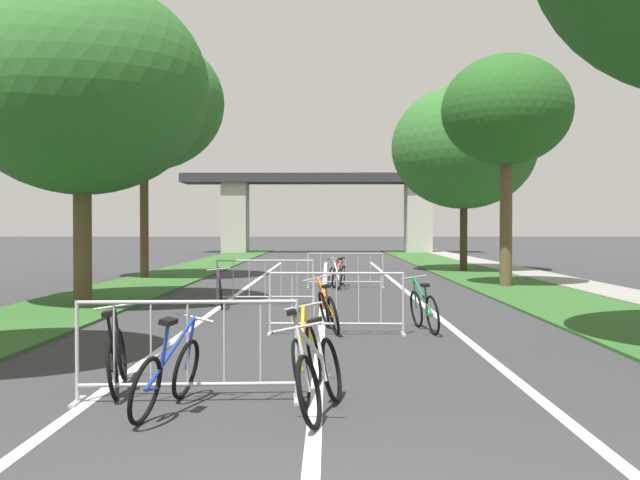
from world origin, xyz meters
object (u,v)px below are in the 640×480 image
crowd_barrier_third (265,282)px  bicycle_orange_0 (328,310)px  tree_left_maple_mid (82,88)px  bicycle_blue_4 (168,375)px  bicycle_yellow_1 (307,358)px  bicycle_black_5 (117,358)px  crowd_barrier_nearest (188,351)px  bicycle_red_3 (339,275)px  crowd_barrier_fourth (346,271)px  tree_right_pine_far (464,148)px  bicycle_silver_2 (320,376)px  bicycle_white_6 (335,277)px  tree_right_pine_near (506,111)px  bicycle_green_8 (424,310)px  bicycle_purple_7 (221,290)px  tree_left_cypress_far (144,103)px  crowd_barrier_second (337,304)px

crowd_barrier_third → bicycle_orange_0: bearing=-71.5°
tree_left_maple_mid → bicycle_blue_4: 11.42m
bicycle_yellow_1 → bicycle_black_5: size_ratio=1.09×
crowd_barrier_nearest → bicycle_red_3: bearing=83.1°
crowd_barrier_fourth → bicycle_orange_0: (-0.52, -9.14, -0.15)m
tree_right_pine_far → bicycle_yellow_1: bearing=-104.7°
crowd_barrier_nearest → bicycle_silver_2: bearing=-20.2°
tree_left_maple_mid → bicycle_white_6: 8.81m
tree_right_pine_near → bicycle_white_6: size_ratio=4.11×
tree_left_maple_mid → bicycle_orange_0: (5.66, -4.11, -4.65)m
bicycle_orange_0 → bicycle_green_8: bearing=-8.2°
tree_right_pine_near → bicycle_orange_0: 11.87m
bicycle_red_3 → bicycle_purple_7: (-2.78, -5.73, 0.02)m
bicycle_yellow_1 → bicycle_black_5: 2.12m
bicycle_white_6 → bicycle_green_8: (1.46, -8.70, 0.02)m
crowd_barrier_fourth → tree_left_cypress_far: bearing=151.3°
bicycle_silver_2 → bicycle_red_3: size_ratio=1.01×
bicycle_white_6 → bicycle_green_8: size_ratio=1.05×
bicycle_red_3 → bicycle_green_8: bearing=111.9°
crowd_barrier_third → bicycle_purple_7: (-0.97, -0.54, -0.14)m
tree_right_pine_near → bicycle_orange_0: tree_right_pine_near is taller
crowd_barrier_second → bicycle_yellow_1: size_ratio=1.32×
tree_left_cypress_far → tree_left_maple_mid: bearing=-84.6°
bicycle_red_3 → bicycle_white_6: size_ratio=0.99×
bicycle_silver_2 → bicycle_black_5: (-2.27, 1.06, -0.02)m
tree_right_pine_far → crowd_barrier_fourth: 10.71m
tree_right_pine_near → crowd_barrier_fourth: size_ratio=3.02×
bicycle_purple_7 → tree_left_cypress_far: bearing=-74.4°
tree_left_cypress_far → bicycle_white_6: (6.71, -4.24, -5.84)m
bicycle_silver_2 → bicycle_blue_4: bearing=7.7°
crowd_barrier_third → bicycle_red_3: size_ratio=1.37×
tree_left_maple_mid → bicycle_white_6: (5.87, 4.64, -4.66)m
crowd_barrier_nearest → bicycle_blue_4: size_ratio=1.41×
crowd_barrier_second → bicycle_yellow_1: 4.39m
tree_right_pine_near → bicycle_red_3: bearing=177.5°
crowd_barrier_nearest → bicycle_purple_7: crowd_barrier_nearest is taller
tree_right_pine_far → bicycle_silver_2: size_ratio=4.50×
bicycle_white_6 → bicycle_black_5: bearing=-112.5°
bicycle_yellow_1 → crowd_barrier_fourth: bearing=92.7°
crowd_barrier_second → bicycle_blue_4: bearing=-108.3°
tree_right_pine_near → crowd_barrier_fourth: 6.81m
crowd_barrier_nearest → bicycle_black_5: bearing=148.3°
bicycle_purple_7 → bicycle_green_8: bicycle_green_8 is taller
bicycle_blue_4 → crowd_barrier_nearest: bearing=84.2°
crowd_barrier_fourth → bicycle_silver_2: (-0.60, -14.72, -0.15)m
crowd_barrier_fourth → bicycle_silver_2: bearing=-92.3°
bicycle_yellow_1 → tree_left_cypress_far: bearing=115.3°
crowd_barrier_nearest → crowd_barrier_fourth: size_ratio=1.00×
bicycle_silver_2 → bicycle_green_8: bearing=-95.8°
bicycle_red_3 → bicycle_white_6: (-0.13, -0.84, 0.00)m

